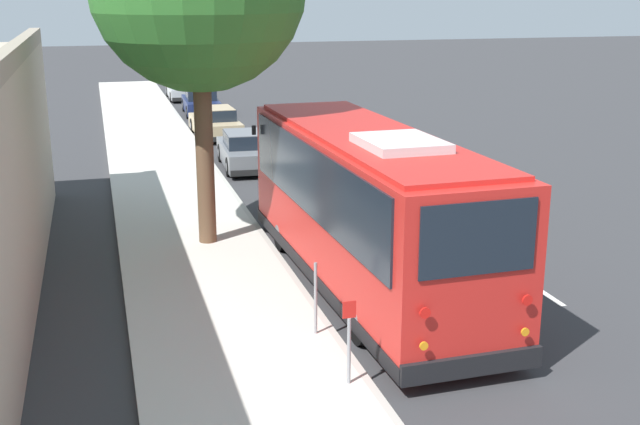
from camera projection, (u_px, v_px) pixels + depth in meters
ground_plane at (373, 269)px, 18.54m from camera, size 160.00×160.00×0.00m
sidewalk_slab at (207, 282)px, 17.52m from camera, size 80.00×3.58×0.15m
curb_strip at (290, 274)px, 18.00m from camera, size 80.00×0.14×0.15m
shuttle_bus at (366, 201)px, 17.03m from camera, size 10.12×2.96×3.57m
parked_sedan_gray at (246, 151)px, 28.88m from camera, size 4.21×1.85×1.33m
parked_sedan_tan at (215, 123)px, 35.03m from camera, size 4.34×1.89×1.29m
parked_sedan_navy at (201, 103)px, 41.24m from camera, size 4.24×1.84×1.31m
parked_sedan_silver at (183, 89)px, 47.01m from camera, size 4.22×1.78×1.26m
sign_post_near at (349, 341)px, 12.70m from camera, size 0.06×0.22×1.41m
sign_post_far at (316, 298)px, 14.57m from camera, size 0.06×0.06×1.37m
lane_stripe_mid at (533, 286)px, 17.52m from camera, size 2.40×0.14×0.01m
lane_stripe_ahead at (426, 214)px, 23.08m from camera, size 2.40×0.14×0.01m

